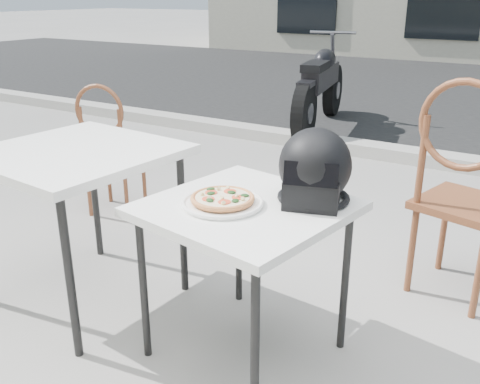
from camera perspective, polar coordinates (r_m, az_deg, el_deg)
The scene contains 10 objects.
ground at distance 2.59m, azimuth 4.08°, elevation -14.44°, with size 80.00×80.00×0.00m, color gray.
curb at distance 5.19m, azimuth 19.72°, elevation 3.37°, with size 30.00×0.25×0.12m, color #A9A69E.
cafe_table_main at distance 2.14m, azimuth 0.62°, elevation -2.89°, with size 0.84×0.84×0.69m.
plate at distance 2.11m, azimuth -1.87°, elevation -1.17°, with size 0.41×0.41×0.02m.
pizza at distance 2.10m, azimuth -1.87°, elevation -0.64°, with size 0.30×0.30×0.03m.
helmet at distance 2.13m, azimuth 7.96°, elevation 2.32°, with size 0.37×0.38×0.30m.
cafe_chair_main at distance 2.78m, azimuth 22.77°, elevation 1.01°, with size 0.53×0.53×1.14m.
cafe_table_side at distance 2.65m, azimuth -17.00°, elevation 2.91°, with size 0.90×0.90×0.79m.
cafe_chair_side at distance 3.76m, azimuth -13.84°, elevation 5.09°, with size 0.44×0.44×0.94m.
motorcycle at distance 6.29m, azimuth 8.60°, elevation 10.95°, with size 0.64×2.10×1.05m.
Camera 1 is at (0.96, -1.90, 1.48)m, focal length 40.00 mm.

